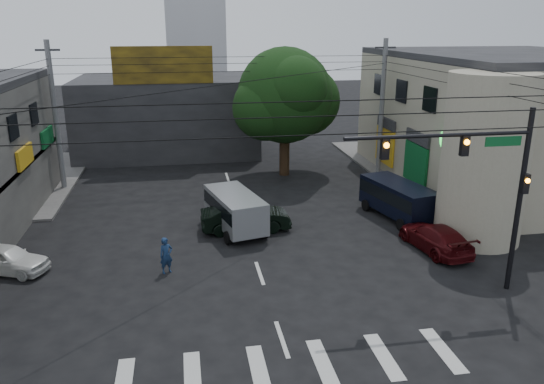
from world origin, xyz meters
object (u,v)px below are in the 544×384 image
object	(u,v)px
maroon_sedan	(435,237)
street_tree	(285,96)
dark_sedan	(246,217)
utility_pole_far_left	(56,117)
silver_minivan	(235,212)
utility_pole_far_right	(382,109)
navy_van	(398,201)
traffic_officer	(166,255)
white_compact	(6,259)
traffic_gantry	(482,173)

from	to	relation	value
maroon_sedan	street_tree	bearing A→B (deg)	-80.51
dark_sedan	utility_pole_far_left	bearing A→B (deg)	48.78
silver_minivan	maroon_sedan	bearing A→B (deg)	-128.41
utility_pole_far_right	silver_minivan	distance (m)	14.62
utility_pole_far_right	silver_minivan	bearing A→B (deg)	-140.87
maroon_sedan	silver_minivan	size ratio (longest dim) A/B	0.93
navy_van	maroon_sedan	bearing A→B (deg)	167.55
dark_sedan	traffic_officer	xyz separation A→B (m)	(-3.88, -4.23, 0.05)
utility_pole_far_left	white_compact	distance (m)	12.71
utility_pole_far_left	traffic_gantry	bearing A→B (deg)	-42.86
street_tree	dark_sedan	bearing A→B (deg)	-111.60
street_tree	navy_van	xyz separation A→B (m)	(4.36, -9.62, -4.50)
traffic_gantry	utility_pole_far_left	size ratio (longest dim) A/B	0.78
traffic_gantry	silver_minivan	world-z (taller)	traffic_gantry
maroon_sedan	utility_pole_far_right	bearing A→B (deg)	-107.17
dark_sedan	white_compact	xyz separation A→B (m)	(-10.53, -3.04, -0.13)
navy_van	traffic_gantry	bearing A→B (deg)	163.58
maroon_sedan	utility_pole_far_left	bearing A→B (deg)	-42.43
silver_minivan	traffic_gantry	bearing A→B (deg)	-148.00
white_compact	maroon_sedan	size ratio (longest dim) A/B	0.85
maroon_sedan	silver_minivan	distance (m)	9.75
utility_pole_far_right	traffic_officer	size ratio (longest dim) A/B	5.86
street_tree	utility_pole_far_left	size ratio (longest dim) A/B	0.95
utility_pole_far_left	traffic_officer	xyz separation A→B (m)	(6.65, -13.26, -3.81)
silver_minivan	utility_pole_far_left	bearing A→B (deg)	34.43
utility_pole_far_left	navy_van	world-z (taller)	utility_pole_far_left
silver_minivan	street_tree	bearing A→B (deg)	-38.12
silver_minivan	navy_van	xyz separation A→B (m)	(8.84, 0.32, 0.00)
silver_minivan	navy_van	size ratio (longest dim) A/B	0.94
traffic_officer	utility_pole_far_right	bearing A→B (deg)	17.35
utility_pole_far_right	traffic_officer	bearing A→B (deg)	-137.26
white_compact	traffic_officer	xyz separation A→B (m)	(6.65, -1.19, 0.18)
street_tree	navy_van	bearing A→B (deg)	-65.63
street_tree	traffic_gantry	xyz separation A→B (m)	(3.82, -18.00, -0.64)
utility_pole_far_left	utility_pole_far_right	bearing A→B (deg)	0.00
navy_van	street_tree	bearing A→B (deg)	11.58
dark_sedan	traffic_officer	bearing A→B (deg)	136.89
traffic_officer	white_compact	bearing A→B (deg)	144.46
traffic_gantry	white_compact	size ratio (longest dim) A/B	1.88
utility_pole_far_right	maroon_sedan	world-z (taller)	utility_pole_far_right
silver_minivan	navy_van	bearing A→B (deg)	-101.78
street_tree	maroon_sedan	distance (m)	15.44
utility_pole_far_left	navy_van	bearing A→B (deg)	-24.56
utility_pole_far_right	navy_van	xyz separation A→B (m)	(-2.14, -8.62, -3.63)
utility_pole_far_left	silver_minivan	world-z (taller)	utility_pole_far_left
traffic_gantry	silver_minivan	distance (m)	12.21
white_compact	maroon_sedan	distance (m)	18.91
utility_pole_far_left	navy_van	distance (m)	21.05
white_compact	silver_minivan	distance (m)	10.50
utility_pole_far_right	traffic_gantry	bearing A→B (deg)	-98.94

